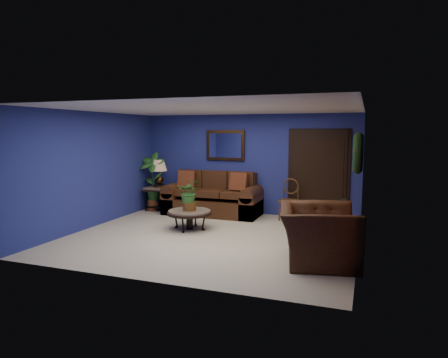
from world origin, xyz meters
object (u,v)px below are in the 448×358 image
(sofa, at_px, (214,200))
(end_table, at_px, (160,192))
(coffee_table, at_px, (190,213))
(armchair, at_px, (318,234))
(side_chair, at_px, (289,196))
(table_lamp, at_px, (159,170))

(sofa, distance_m, end_table, 1.53)
(coffee_table, height_order, end_table, end_table)
(sofa, xyz_separation_m, coffee_table, (0.11, -1.67, -0.00))
(sofa, distance_m, armchair, 4.13)
(coffee_table, height_order, armchair, armchair)
(side_chair, bearing_deg, sofa, -176.20)
(coffee_table, height_order, table_lamp, table_lamp)
(table_lamp, xyz_separation_m, armchair, (4.45, -2.88, -0.62))
(end_table, bearing_deg, armchair, -32.88)
(table_lamp, bearing_deg, armchair, -32.88)
(coffee_table, relative_size, armchair, 0.69)
(sofa, relative_size, end_table, 3.52)
(table_lamp, bearing_deg, side_chair, 1.19)
(sofa, height_order, table_lamp, table_lamp)
(coffee_table, bearing_deg, table_lamp, 134.91)
(end_table, distance_m, table_lamp, 0.59)
(end_table, xyz_separation_m, side_chair, (3.44, 0.07, 0.07))
(armchair, bearing_deg, table_lamp, 45.97)
(coffee_table, bearing_deg, end_table, 134.91)
(end_table, relative_size, side_chair, 0.70)
(coffee_table, relative_size, end_table, 1.40)
(end_table, height_order, side_chair, side_chair)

